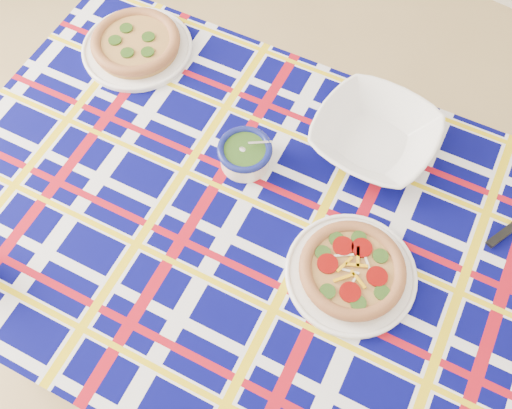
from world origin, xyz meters
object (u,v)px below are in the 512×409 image
Objects in this scene: dining_table at (269,246)px; main_focaccia_plate at (352,270)px; pesto_bowl at (245,153)px; serving_bowl at (375,136)px.

dining_table is 0.22m from main_focaccia_plate.
dining_table is 13.07× the size of pesto_bowl.
serving_bowl reaches higher than main_focaccia_plate.
main_focaccia_plate is at bearing -17.47° from pesto_bowl.
pesto_bowl reaches higher than dining_table.
serving_bowl is (-0.12, 0.32, 0.01)m from main_focaccia_plate.
pesto_bowl is at bearing 133.84° from dining_table.
serving_bowl is (0.22, 0.21, -0.00)m from pesto_bowl.
main_focaccia_plate is 1.01× the size of serving_bowl.
pesto_bowl reaches higher than serving_bowl.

